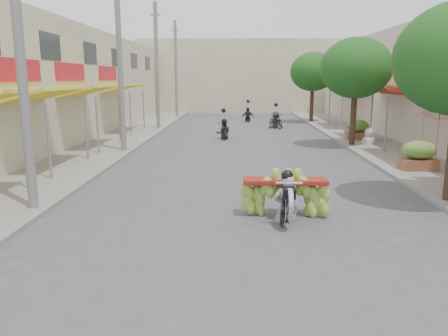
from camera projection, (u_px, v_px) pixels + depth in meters
ground at (251, 263)px, 7.97m from camera, size 120.00×120.00×0.00m
sidewalk_left at (108, 142)px, 22.84m from camera, size 4.00×60.00×0.12m
sidewalk_right at (378, 143)px, 22.45m from camera, size 4.00×60.00×0.12m
far_building at (239, 76)px, 44.47m from camera, size 20.00×6.00×7.00m
utility_pole_near at (19, 47)px, 10.24m from camera, size 0.60×0.24×8.00m
utility_pole_mid at (120, 62)px, 19.06m from camera, size 0.60×0.24×8.00m
utility_pole_far at (157, 67)px, 27.87m from camera, size 0.60×0.24×8.00m
utility_pole_back at (176, 70)px, 36.68m from camera, size 0.60×0.24×8.00m
street_tree_mid at (356, 68)px, 20.76m from camera, size 3.40×3.40×5.25m
street_tree_far at (313, 72)px, 32.51m from camera, size 3.40×3.40×5.25m
produce_crate_mid at (419, 153)px, 15.48m from camera, size 1.20×0.88×1.16m
produce_crate_far at (358, 128)px, 23.32m from camera, size 1.20×0.88×1.16m
banana_motorbike at (286, 191)px, 10.37m from camera, size 2.20×1.86×2.08m
market_umbrella at (440, 109)px, 13.80m from camera, size 2.13×2.13×1.54m
pedestrian at (369, 128)px, 21.34m from camera, size 0.81×0.49×1.61m
bg_motorbike_a at (224, 126)px, 24.14m from camera, size 0.85×1.61×1.95m
bg_motorbike_b at (276, 116)px, 29.28m from camera, size 1.20×1.81×1.95m
bg_motorbike_c at (248, 111)px, 33.79m from camera, size 1.02×1.49×1.95m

